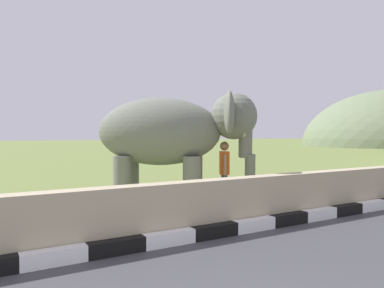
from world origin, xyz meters
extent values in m
cube|color=white|center=(-0.80, 4.19, 0.12)|extent=(0.90, 0.20, 0.24)
cube|color=black|center=(0.10, 4.19, 0.12)|extent=(0.90, 0.20, 0.24)
cube|color=white|center=(1.00, 4.19, 0.12)|extent=(0.90, 0.20, 0.24)
cube|color=black|center=(1.90, 4.19, 0.12)|extent=(0.90, 0.20, 0.24)
cube|color=white|center=(2.80, 4.19, 0.12)|extent=(0.90, 0.20, 0.24)
cube|color=black|center=(3.70, 4.19, 0.12)|extent=(0.90, 0.20, 0.24)
cube|color=white|center=(4.60, 4.19, 0.12)|extent=(0.90, 0.20, 0.24)
cube|color=black|center=(5.50, 4.19, 0.12)|extent=(0.90, 0.20, 0.24)
cube|color=white|center=(6.40, 4.19, 0.12)|extent=(0.90, 0.20, 0.24)
cube|color=tan|center=(2.00, 4.49, 0.50)|extent=(28.00, 0.36, 1.00)
cylinder|color=slate|center=(3.22, 7.13, 0.66)|extent=(0.44, 0.44, 1.32)
cylinder|color=slate|center=(2.72, 6.38, 0.66)|extent=(0.44, 0.44, 1.32)
cylinder|color=slate|center=(1.82, 8.08, 0.66)|extent=(0.44, 0.44, 1.32)
cylinder|color=slate|center=(1.31, 7.34, 0.66)|extent=(0.44, 0.44, 1.32)
ellipsoid|color=slate|center=(2.27, 7.23, 1.91)|extent=(3.46, 3.06, 1.70)
sphere|color=slate|center=(3.81, 6.18, 2.29)|extent=(1.16, 1.16, 1.16)
ellipsoid|color=#D84C8C|center=(4.05, 6.02, 2.44)|extent=(0.66, 0.73, 0.44)
ellipsoid|color=slate|center=(4.13, 6.91, 2.34)|extent=(0.70, 0.88, 1.00)
ellipsoid|color=slate|center=(3.26, 5.62, 2.34)|extent=(0.70, 0.88, 1.00)
cylinder|color=slate|center=(4.05, 6.02, 1.74)|extent=(0.54, 0.57, 0.99)
cylinder|color=slate|center=(4.15, 5.96, 0.94)|extent=(0.39, 0.40, 0.82)
cone|color=beige|center=(4.16, 6.29, 1.84)|extent=(0.43, 0.55, 0.22)
cone|color=beige|center=(3.85, 5.82, 1.84)|extent=(0.43, 0.55, 0.22)
cylinder|color=navy|center=(3.78, 6.55, 0.41)|extent=(0.15, 0.15, 0.82)
cylinder|color=navy|center=(3.67, 6.38, 0.41)|extent=(0.15, 0.15, 0.82)
cube|color=#D85919|center=(3.73, 6.47, 1.11)|extent=(0.42, 0.47, 0.58)
cylinder|color=#9E7251|center=(3.87, 6.69, 1.08)|extent=(0.13, 0.13, 0.52)
cylinder|color=#9E7251|center=(3.59, 6.25, 1.08)|extent=(0.13, 0.14, 0.52)
sphere|color=#9E7251|center=(3.73, 6.47, 1.54)|extent=(0.23, 0.23, 0.23)
camera|label=1|loc=(-1.69, -1.15, 1.85)|focal=34.22mm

